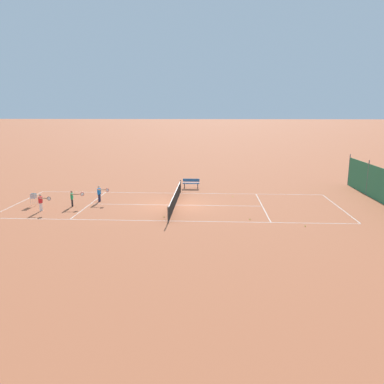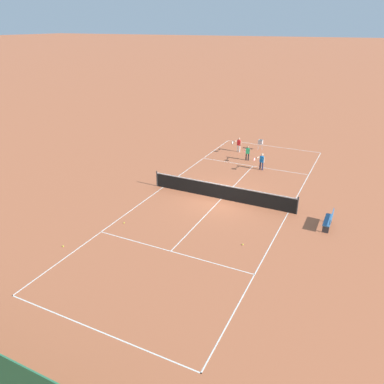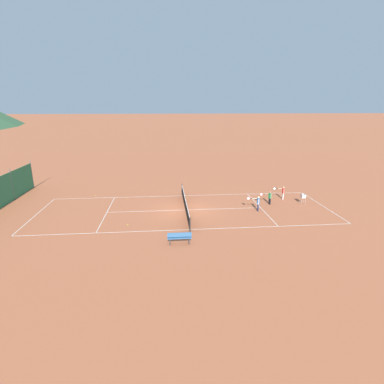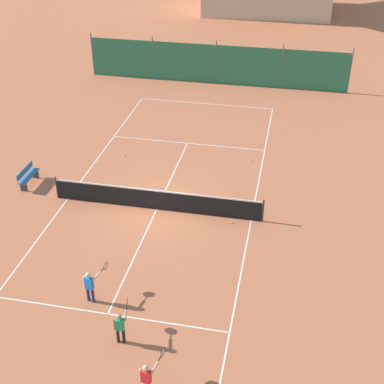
{
  "view_description": "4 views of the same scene",
  "coord_description": "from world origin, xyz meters",
  "px_view_note": "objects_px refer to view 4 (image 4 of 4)",
  "views": [
    {
      "loc": [
        26.74,
        2.67,
        6.81
      ],
      "look_at": [
        0.13,
        1.24,
        1.03
      ],
      "focal_mm": 35.0,
      "sensor_mm": 36.0,
      "label": 1
    },
    {
      "loc": [
        -7.43,
        19.37,
        9.83
      ],
      "look_at": [
        1.44,
        1.15,
        0.65
      ],
      "focal_mm": 35.0,
      "sensor_mm": 36.0,
      "label": 2
    },
    {
      "loc": [
        -23.39,
        1.61,
        8.36
      ],
      "look_at": [
        0.67,
        -0.61,
        1.35
      ],
      "focal_mm": 28.0,
      "sensor_mm": 36.0,
      "label": 3
    },
    {
      "loc": [
        5.34,
        -18.48,
        12.91
      ],
      "look_at": [
        1.67,
        -0.53,
        1.4
      ],
      "focal_mm": 50.0,
      "sensor_mm": 36.0,
      "label": 4
    }
  ],
  "objects_px": {
    "player_far_service": "(90,284)",
    "tennis_ball_service_box": "(282,135)",
    "tennis_net": "(156,199)",
    "player_near_baseline": "(147,377)",
    "player_near_service": "(120,325)",
    "tennis_ball_mid_court": "(231,223)",
    "courtside_bench": "(28,176)",
    "tennis_ball_by_net_left": "(252,160)",
    "tennis_ball_near_corner": "(124,155)"
  },
  "relations": [
    {
      "from": "player_near_service",
      "to": "courtside_bench",
      "type": "height_order",
      "value": "player_near_service"
    },
    {
      "from": "player_near_baseline",
      "to": "tennis_ball_mid_court",
      "type": "height_order",
      "value": "player_near_baseline"
    },
    {
      "from": "tennis_net",
      "to": "tennis_ball_near_corner",
      "type": "xyz_separation_m",
      "value": [
        -2.88,
        4.4,
        -0.47
      ]
    },
    {
      "from": "tennis_ball_mid_court",
      "to": "tennis_ball_service_box",
      "type": "xyz_separation_m",
      "value": [
        1.53,
        8.75,
        0.0
      ]
    },
    {
      "from": "tennis_ball_near_corner",
      "to": "tennis_net",
      "type": "bearing_deg",
      "value": -56.79
    },
    {
      "from": "tennis_ball_by_net_left",
      "to": "tennis_ball_service_box",
      "type": "bearing_deg",
      "value": 67.97
    },
    {
      "from": "tennis_net",
      "to": "tennis_ball_near_corner",
      "type": "height_order",
      "value": "tennis_net"
    },
    {
      "from": "tennis_ball_mid_court",
      "to": "tennis_ball_near_corner",
      "type": "distance_m",
      "value": 7.85
    },
    {
      "from": "tennis_net",
      "to": "player_near_service",
      "type": "xyz_separation_m",
      "value": [
        0.82,
        -7.41,
        0.19
      ]
    },
    {
      "from": "player_far_service",
      "to": "tennis_ball_near_corner",
      "type": "bearing_deg",
      "value": 101.76
    },
    {
      "from": "tennis_ball_near_corner",
      "to": "courtside_bench",
      "type": "relative_size",
      "value": 0.04
    },
    {
      "from": "player_near_service",
      "to": "tennis_ball_service_box",
      "type": "xyz_separation_m",
      "value": [
        4.03,
        15.74,
        -0.65
      ]
    },
    {
      "from": "tennis_net",
      "to": "player_near_baseline",
      "type": "bearing_deg",
      "value": -76.7
    },
    {
      "from": "tennis_ball_by_net_left",
      "to": "tennis_net",
      "type": "bearing_deg",
      "value": -124.68
    },
    {
      "from": "player_near_service",
      "to": "tennis_ball_service_box",
      "type": "bearing_deg",
      "value": 75.63
    },
    {
      "from": "tennis_ball_mid_court",
      "to": "courtside_bench",
      "type": "relative_size",
      "value": 0.04
    },
    {
      "from": "tennis_ball_mid_court",
      "to": "tennis_ball_by_net_left",
      "type": "xyz_separation_m",
      "value": [
        0.24,
        5.57,
        0.0
      ]
    },
    {
      "from": "tennis_net",
      "to": "player_near_baseline",
      "type": "distance_m",
      "value": 9.39
    },
    {
      "from": "player_far_service",
      "to": "tennis_ball_mid_court",
      "type": "bearing_deg",
      "value": 53.38
    },
    {
      "from": "player_far_service",
      "to": "tennis_ball_service_box",
      "type": "xyz_separation_m",
      "value": [
        5.59,
        14.21,
        -0.7
      ]
    },
    {
      "from": "player_near_service",
      "to": "tennis_ball_by_net_left",
      "type": "height_order",
      "value": "player_near_service"
    },
    {
      "from": "tennis_net",
      "to": "tennis_ball_by_net_left",
      "type": "bearing_deg",
      "value": 55.32
    },
    {
      "from": "tennis_ball_near_corner",
      "to": "player_near_service",
      "type": "bearing_deg",
      "value": -72.61
    },
    {
      "from": "tennis_net",
      "to": "player_near_baseline",
      "type": "relative_size",
      "value": 7.62
    },
    {
      "from": "tennis_ball_mid_court",
      "to": "courtside_bench",
      "type": "xyz_separation_m",
      "value": [
        -9.66,
        1.24,
        0.42
      ]
    },
    {
      "from": "tennis_ball_near_corner",
      "to": "tennis_ball_by_net_left",
      "type": "bearing_deg",
      "value": 6.63
    },
    {
      "from": "player_near_baseline",
      "to": "player_near_service",
      "type": "height_order",
      "value": "player_near_baseline"
    },
    {
      "from": "player_near_service",
      "to": "courtside_bench",
      "type": "distance_m",
      "value": 10.91
    },
    {
      "from": "player_far_service",
      "to": "courtside_bench",
      "type": "relative_size",
      "value": 0.83
    },
    {
      "from": "tennis_ball_near_corner",
      "to": "player_far_service",
      "type": "bearing_deg",
      "value": -78.24
    },
    {
      "from": "player_near_service",
      "to": "tennis_ball_mid_court",
      "type": "bearing_deg",
      "value": 70.31
    },
    {
      "from": "tennis_ball_mid_court",
      "to": "tennis_ball_service_box",
      "type": "height_order",
      "value": "same"
    },
    {
      "from": "player_near_service",
      "to": "tennis_ball_mid_court",
      "type": "xyz_separation_m",
      "value": [
        2.5,
        6.99,
        -0.65
      ]
    },
    {
      "from": "tennis_ball_service_box",
      "to": "tennis_ball_near_corner",
      "type": "height_order",
      "value": "same"
    },
    {
      "from": "player_far_service",
      "to": "tennis_ball_by_net_left",
      "type": "bearing_deg",
      "value": 68.69
    },
    {
      "from": "courtside_bench",
      "to": "tennis_ball_near_corner",
      "type": "bearing_deg",
      "value": 45.91
    },
    {
      "from": "tennis_ball_near_corner",
      "to": "courtside_bench",
      "type": "bearing_deg",
      "value": -134.09
    },
    {
      "from": "player_near_baseline",
      "to": "tennis_net",
      "type": "bearing_deg",
      "value": 103.3
    },
    {
      "from": "player_near_service",
      "to": "player_near_baseline",
      "type": "bearing_deg",
      "value": -52.17
    },
    {
      "from": "player_near_baseline",
      "to": "tennis_ball_near_corner",
      "type": "relative_size",
      "value": 18.26
    },
    {
      "from": "player_near_baseline",
      "to": "tennis_ball_by_net_left",
      "type": "relative_size",
      "value": 18.26
    },
    {
      "from": "tennis_ball_near_corner",
      "to": "courtside_bench",
      "type": "xyz_separation_m",
      "value": [
        -3.47,
        -3.58,
        0.42
      ]
    },
    {
      "from": "tennis_ball_mid_court",
      "to": "tennis_ball_by_net_left",
      "type": "relative_size",
      "value": 1.0
    },
    {
      "from": "player_far_service",
      "to": "player_near_service",
      "type": "relative_size",
      "value": 1.07
    },
    {
      "from": "tennis_net",
      "to": "player_near_baseline",
      "type": "xyz_separation_m",
      "value": [
        2.16,
        -9.14,
        0.21
      ]
    },
    {
      "from": "tennis_net",
      "to": "tennis_ball_by_net_left",
      "type": "distance_m",
      "value": 6.28
    },
    {
      "from": "tennis_net",
      "to": "tennis_ball_service_box",
      "type": "xyz_separation_m",
      "value": [
        4.85,
        8.33,
        -0.47
      ]
    },
    {
      "from": "tennis_net",
      "to": "tennis_ball_near_corner",
      "type": "distance_m",
      "value": 5.28
    },
    {
      "from": "tennis_ball_service_box",
      "to": "tennis_ball_by_net_left",
      "type": "distance_m",
      "value": 3.43
    },
    {
      "from": "tennis_net",
      "to": "tennis_ball_near_corner",
      "type": "bearing_deg",
      "value": 123.21
    }
  ]
}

